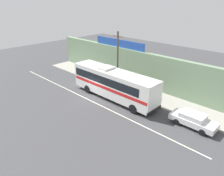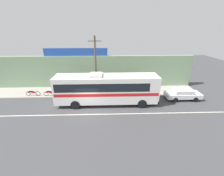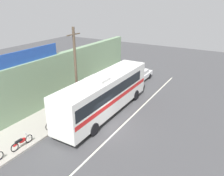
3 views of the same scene
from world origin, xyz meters
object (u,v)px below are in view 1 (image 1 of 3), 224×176
object	(u,v)px
motorcycle_blue	(79,71)
pedestrian_by_curb	(149,85)
motorcycle_green	(88,75)
motorcycle_purple	(103,80)
intercity_bus	(113,83)
parked_car	(193,120)
pedestrian_far_left	(153,91)
utility_pole	(118,61)

from	to	relation	value
motorcycle_blue	pedestrian_by_curb	distance (m)	12.38
motorcycle_green	motorcycle_purple	world-z (taller)	same
intercity_bus	motorcycle_blue	size ratio (longest dim) A/B	6.21
parked_car	motorcycle_blue	world-z (taller)	parked_car
motorcycle_green	pedestrian_by_curb	distance (m)	10.09
pedestrian_by_curb	parked_car	bearing A→B (deg)	-23.63
motorcycle_blue	pedestrian_by_curb	xyz separation A→B (m)	(12.24, 1.78, 0.60)
motorcycle_green	motorcycle_purple	bearing A→B (deg)	0.58
motorcycle_blue	motorcycle_green	bearing A→B (deg)	-2.51
motorcycle_blue	pedestrian_far_left	distance (m)	13.49
intercity_bus	parked_car	bearing A→B (deg)	5.11
utility_pole	motorcycle_purple	distance (m)	4.60
motorcycle_purple	motorcycle_blue	size ratio (longest dim) A/B	1.03
intercity_bus	parked_car	world-z (taller)	intercity_bus
intercity_bus	pedestrian_by_curb	size ratio (longest dim) A/B	6.77
motorcycle_green	utility_pole	bearing A→B (deg)	-0.87
motorcycle_purple	motorcycle_blue	distance (m)	5.57
motorcycle_purple	pedestrian_by_curb	xyz separation A→B (m)	(6.67, 1.85, 0.60)
motorcycle_green	motorcycle_blue	world-z (taller)	same
utility_pole	pedestrian_by_curb	distance (m)	5.11
motorcycle_blue	pedestrian_by_curb	size ratio (longest dim) A/B	1.09
parked_car	motorcycle_green	bearing A→B (deg)	175.57
parked_car	motorcycle_green	world-z (taller)	parked_car
parked_car	motorcycle_purple	distance (m)	14.08
motorcycle_green	pedestrian_far_left	bearing A→B (deg)	4.99
utility_pole	motorcycle_green	distance (m)	7.12
motorcycle_green	parked_car	bearing A→B (deg)	-4.43
parked_car	motorcycle_purple	size ratio (longest dim) A/B	2.23
parked_car	utility_pole	xyz separation A→B (m)	(-11.06, 1.24, 3.35)
pedestrian_by_curb	motorcycle_blue	bearing A→B (deg)	-171.74
motorcycle_purple	pedestrian_by_curb	size ratio (longest dim) A/B	1.12
motorcycle_green	motorcycle_blue	bearing A→B (deg)	177.49
parked_car	motorcycle_blue	distance (m)	19.64
motorcycle_purple	pedestrian_far_left	xyz separation A→B (m)	(7.88, 0.94, 0.49)
intercity_bus	utility_pole	world-z (taller)	utility_pole
motorcycle_green	pedestrian_far_left	world-z (taller)	pedestrian_far_left
intercity_bus	pedestrian_by_curb	world-z (taller)	intercity_bus
parked_car	utility_pole	size ratio (longest dim) A/B	0.58
motorcycle_green	motorcycle_purple	distance (m)	3.23
motorcycle_purple	motorcycle_blue	bearing A→B (deg)	179.28
motorcycle_blue	pedestrian_far_left	bearing A→B (deg)	3.68
parked_car	pedestrian_by_curb	bearing A→B (deg)	156.37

